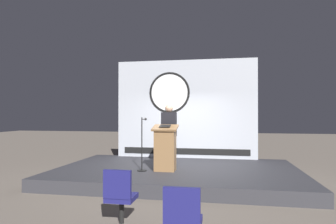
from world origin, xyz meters
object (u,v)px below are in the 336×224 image
object	(u,v)px
speaker_person	(169,135)
audience_chair_left	(183,217)
microphone_stand	(142,152)
audience_chair_right	(120,194)
podium	(165,148)

from	to	relation	value
speaker_person	audience_chair_left	world-z (taller)	speaker_person
microphone_stand	speaker_person	bearing A→B (deg)	44.29
audience_chair_left	audience_chair_right	size ratio (longest dim) A/B	1.00
speaker_person	audience_chair_left	xyz separation A→B (m)	(0.94, -4.31, -0.69)
speaker_person	audience_chair_right	size ratio (longest dim) A/B	1.93
podium	audience_chair_left	bearing A→B (deg)	-76.06
podium	speaker_person	bearing A→B (deg)	88.47
audience_chair_left	audience_chair_right	bearing A→B (deg)	141.85
audience_chair_left	speaker_person	bearing A→B (deg)	102.28
microphone_stand	audience_chair_left	size ratio (longest dim) A/B	1.54
speaker_person	audience_chair_right	xyz separation A→B (m)	(-0.18, -3.43, -0.69)
audience_chair_left	podium	bearing A→B (deg)	103.94
microphone_stand	podium	bearing A→B (deg)	9.52
speaker_person	podium	bearing A→B (deg)	-91.53
podium	audience_chair_right	bearing A→B (deg)	-93.19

